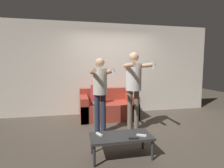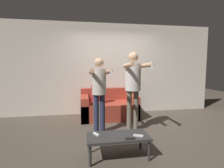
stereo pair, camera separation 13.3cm
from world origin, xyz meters
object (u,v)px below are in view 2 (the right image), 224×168
person_standing_left (99,87)px  remote_far (96,134)px  person_standing_right (133,82)px  remote_mid (138,136)px  coffee_table (118,138)px  remote_near (130,138)px  couch (109,108)px  person_seated (97,97)px

person_standing_left → remote_far: (-0.15, -0.95, -0.63)m
person_standing_right → remote_mid: size_ratio=11.53×
remote_mid → remote_far: (-0.64, 0.17, 0.00)m
coffee_table → person_standing_left: bearing=100.3°
coffee_table → remote_near: size_ratio=6.30×
coffee_table → remote_near: bearing=-48.7°
couch → remote_far: size_ratio=10.11×
person_seated → remote_mid: (0.47, -2.01, -0.26)m
person_seated → coffee_table: size_ratio=1.19×
person_seated → remote_near: (0.32, -2.09, -0.26)m
couch → remote_mid: size_ratio=10.15×
person_seated → coffee_table: (0.17, -1.92, -0.31)m
coffee_table → remote_far: (-0.33, 0.08, 0.05)m
couch → remote_far: (-0.51, -2.09, 0.09)m
person_standing_right → remote_mid: person_standing_right is taller
remote_near → coffee_table: bearing=131.3°
person_standing_right → remote_mid: (-0.24, -1.11, -0.74)m
person_standing_left → remote_mid: 1.37m
person_standing_right → remote_near: (-0.40, -1.19, -0.74)m
person_standing_left → person_seated: bearing=88.8°
person_standing_left → person_standing_right: (0.73, 0.00, 0.11)m
person_standing_right → person_seated: size_ratio=1.50×
couch → person_seated: person_seated is taller
person_standing_left → remote_mid: size_ratio=10.66×
person_standing_left → coffee_table: size_ratio=1.66×
couch → coffee_table: size_ratio=1.58×
person_standing_left → remote_far: bearing=-98.8°
person_seated → person_standing_left: bearing=-91.2°
remote_far → couch: bearing=76.2°
couch → remote_near: couch is taller
remote_mid → coffee_table: bearing=163.6°
person_standing_left → remote_far: 1.15m
remote_far → person_standing_right: bearing=47.2°
person_seated → coffee_table: bearing=-85.0°
person_standing_left → couch: bearing=72.2°
couch → remote_far: 2.15m
person_standing_right → person_seated: (-0.71, 0.90, -0.47)m
person_standing_left → remote_near: bearing=-74.3°
remote_mid → person_standing_right: bearing=77.7°
person_seated → coffee_table: 1.96m
couch → remote_mid: 2.26m
person_seated → couch: bearing=34.5°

